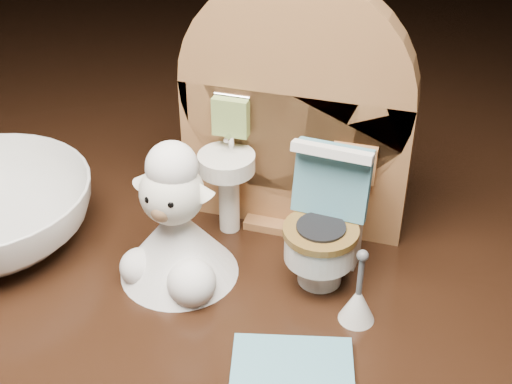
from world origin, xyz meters
TOP-DOWN VIEW (x-y plane):
  - backdrop_panel at (-0.00, 0.06)m, footprint 0.13×0.05m
  - toy_toilet at (0.03, 0.02)m, footprint 0.04×0.05m
  - bath_mat at (0.03, -0.05)m, footprint 0.07×0.06m
  - toilet_brush at (0.05, -0.01)m, footprint 0.02×0.02m
  - plush_lamb at (-0.05, -0.00)m, footprint 0.06×0.06m

SIDE VIEW (x-z plane):
  - bath_mat at x=0.03m, z-range 0.00..0.00m
  - toilet_brush at x=0.05m, z-range -0.01..0.03m
  - toy_toilet at x=0.03m, z-range -0.01..0.07m
  - plush_lamb at x=-0.05m, z-range -0.01..0.07m
  - backdrop_panel at x=0.00m, z-range -0.01..0.14m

